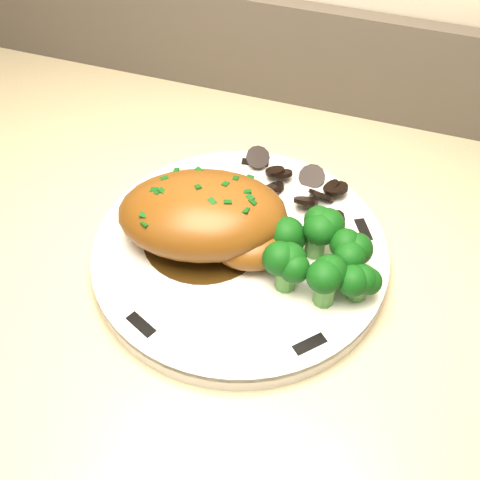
% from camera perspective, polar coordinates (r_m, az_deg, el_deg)
% --- Properties ---
extents(plate, '(0.35, 0.35, 0.02)m').
position_cam_1_polar(plate, '(0.55, 0.00, -1.31)').
color(plate, white).
rests_on(plate, counter).
extents(rim_accent_0, '(0.03, 0.01, 0.00)m').
position_cam_1_polar(rim_accent_0, '(0.62, 1.44, 7.34)').
color(rim_accent_0, black).
rests_on(rim_accent_0, plate).
extents(rim_accent_1, '(0.01, 0.03, 0.00)m').
position_cam_1_polar(rim_accent_1, '(0.59, -10.30, 3.07)').
color(rim_accent_1, black).
rests_on(rim_accent_1, plate).
extents(rim_accent_2, '(0.03, 0.02, 0.00)m').
position_cam_1_polar(rim_accent_2, '(0.50, -9.37, -7.94)').
color(rim_accent_2, black).
rests_on(rim_accent_2, plate).
extents(rim_accent_3, '(0.03, 0.03, 0.00)m').
position_cam_1_polar(rim_accent_3, '(0.48, 6.62, -9.80)').
color(rim_accent_3, black).
rests_on(rim_accent_3, plate).
extents(rim_accent_4, '(0.02, 0.03, 0.00)m').
position_cam_1_polar(rim_accent_4, '(0.57, 11.61, 0.94)').
color(rim_accent_4, black).
rests_on(rim_accent_4, plate).
extents(gravy_pool, '(0.11, 0.11, 0.00)m').
position_cam_1_polar(gravy_pool, '(0.55, -3.42, 0.36)').
color(gravy_pool, '#301E08').
rests_on(gravy_pool, plate).
extents(chicken_breast, '(0.18, 0.14, 0.06)m').
position_cam_1_polar(chicken_breast, '(0.53, -3.03, 2.12)').
color(chicken_breast, brown).
rests_on(chicken_breast, plate).
extents(mushroom_pile, '(0.10, 0.07, 0.02)m').
position_cam_1_polar(mushroom_pile, '(0.59, 4.45, 4.71)').
color(mushroom_pile, black).
rests_on(mushroom_pile, plate).
extents(broccoli_florets, '(0.10, 0.08, 0.04)m').
position_cam_1_polar(broccoli_florets, '(0.51, 7.48, -1.82)').
color(broccoli_florets, '#4F943E').
rests_on(broccoli_florets, plate).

